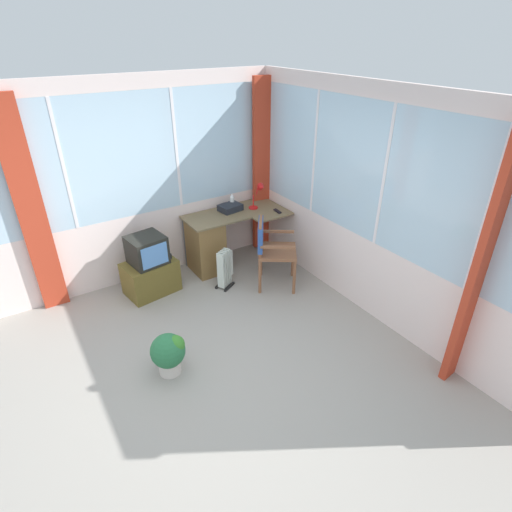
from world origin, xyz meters
The scene contains 15 objects.
ground centered at (0.00, 0.00, -0.03)m, with size 5.06×5.44×0.06m, color #9D968D.
north_window_panel centered at (0.00, 2.25, 1.29)m, with size 4.06×0.07×2.60m.
east_window_panel centered at (2.06, 0.00, 1.30)m, with size 0.07×4.44×2.60m.
curtain_north_left centered at (-1.12, 2.17, 1.25)m, with size 0.29×0.07×2.50m, color #B83821.
curtain_corner centered at (1.93, 2.12, 1.25)m, with size 0.29×0.07×2.50m, color #B83821.
curtain_east_far centered at (1.98, -1.22, 1.25)m, with size 0.29×0.07×2.50m, color #B83821.
desk centered at (0.91, 1.91, 0.42)m, with size 1.40×0.77×0.78m.
desk_lamp centered at (1.70, 1.83, 1.03)m, with size 0.22×0.19×0.38m.
tv_remote centered at (1.84, 1.59, 0.79)m, with size 0.04×0.15×0.02m, color black.
spray_bottle centered at (1.38, 2.07, 0.88)m, with size 0.06×0.06×0.22m.
paper_tray centered at (1.30, 1.99, 0.82)m, with size 0.30×0.23×0.09m, color #20242B.
wooden_armchair centered at (1.37, 1.12, 0.60)m, with size 0.67×0.67×0.92m.
tv_on_stand centered at (-0.01, 1.79, 0.35)m, with size 0.70×0.53×0.80m.
space_heater centered at (0.87, 1.39, 0.27)m, with size 0.29×0.26×0.54m.
potted_plant centered at (-0.36, 0.30, 0.26)m, with size 0.34×0.34×0.45m.
Camera 1 is at (-1.29, -2.71, 3.03)m, focal length 28.70 mm.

